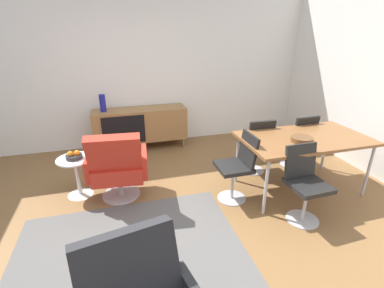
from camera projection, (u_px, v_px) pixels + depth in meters
The scene contains 14 objects.
ground_plane at pixel (164, 227), 3.05m from camera, with size 8.32×8.32×0.00m, color brown.
wall_back at pixel (134, 66), 4.82m from camera, with size 6.80×0.12×2.80m, color white.
sideboard at pixel (140, 124), 4.92m from camera, with size 1.60×0.45×0.72m.
vase_cobalt at pixel (103, 103), 4.61m from camera, with size 0.10×0.10×0.29m.
dining_table at pixel (304, 140), 3.54m from camera, with size 1.60×0.90×0.74m.
wooden_bowl_on_table at pixel (302, 139), 3.37m from camera, with size 0.26×0.26×0.06m, color brown.
dining_chair_back_right at pixel (298, 139), 4.21m from camera, with size 0.41×0.44×0.86m.
dining_chair_back_left at pixel (256, 143), 4.03m from camera, with size 0.41×0.44×0.86m.
dining_chair_near_window at pixel (238, 165), 3.40m from camera, with size 0.43×0.40×0.86m.
dining_chair_front_left at pixel (305, 181), 3.04m from camera, with size 0.42×0.44×0.86m.
lounge_chair_red at pixel (117, 165), 3.40m from camera, with size 0.77×0.71×0.95m.
side_table_round at pixel (77, 173), 3.53m from camera, with size 0.44×0.44×0.52m.
fruit_bowl at pixel (74, 156), 3.44m from camera, with size 0.20×0.20×0.11m.
area_rug at pixel (130, 255), 2.67m from camera, with size 2.20×1.70×0.01m, color #595654.
Camera 1 is at (-0.38, -2.45, 2.02)m, focal length 26.11 mm.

